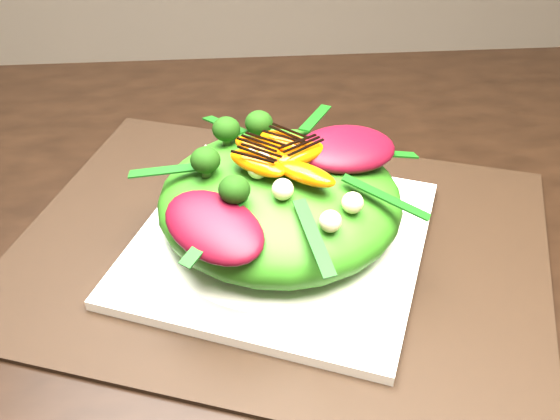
{
  "coord_description": "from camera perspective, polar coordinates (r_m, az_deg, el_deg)",
  "views": [
    {
      "loc": [
        -0.16,
        -0.47,
        1.17
      ],
      "look_at": [
        -0.12,
        0.01,
        0.8
      ],
      "focal_mm": 42.0,
      "sensor_mm": 36.0,
      "label": 1
    }
  ],
  "objects": [
    {
      "name": "plate_base",
      "position": [
        0.63,
        0.0,
        -2.71
      ],
      "size": [
        0.35,
        0.35,
        0.01
      ],
      "primitive_type": "cube",
      "rotation": [
        0.0,
        0.0,
        -0.38
      ],
      "color": "white",
      "rests_on": "placemat"
    },
    {
      "name": "dining_table",
      "position": [
        0.66,
        10.51,
        -4.53
      ],
      "size": [
        1.6,
        0.9,
        0.75
      ],
      "primitive_type": "cube",
      "color": "black",
      "rests_on": "floor"
    },
    {
      "name": "macadamia_nut",
      "position": [
        0.54,
        3.57,
        1.33
      ],
      "size": [
        0.02,
        0.02,
        0.02
      ],
      "primitive_type": "sphere",
      "rotation": [
        0.0,
        0.0,
        -0.36
      ],
      "color": "#BFB387",
      "rests_on": "lettuce_mound"
    },
    {
      "name": "balsamic_drizzle",
      "position": [
        0.6,
        -0.13,
        6.72
      ],
      "size": [
        0.04,
        0.0,
        0.0
      ],
      "primitive_type": "cube",
      "rotation": [
        0.0,
        0.0,
        -0.03
      ],
      "color": "black",
      "rests_on": "orange_segment"
    },
    {
      "name": "lettuce_mound",
      "position": [
        0.6,
        0.0,
        0.85
      ],
      "size": [
        0.24,
        0.24,
        0.08
      ],
      "primitive_type": "ellipsoid",
      "rotation": [
        0.0,
        0.0,
        0.1
      ],
      "color": "#2E7215",
      "rests_on": "salad_bowl"
    },
    {
      "name": "broccoli_floret",
      "position": [
        0.59,
        -7.44,
        5.14
      ],
      "size": [
        0.05,
        0.05,
        0.04
      ],
      "primitive_type": "sphere",
      "rotation": [
        0.0,
        0.0,
        -0.37
      ],
      "color": "black",
      "rests_on": "lettuce_mound"
    },
    {
      "name": "placemat",
      "position": [
        0.64,
        0.0,
        -3.2
      ],
      "size": [
        0.6,
        0.53,
        0.0
      ],
      "primitive_type": "cube",
      "rotation": [
        0.0,
        0.0,
        -0.33
      ],
      "color": "black",
      "rests_on": "dining_table"
    },
    {
      "name": "salad_bowl",
      "position": [
        0.62,
        0.0,
        -1.73
      ],
      "size": [
        0.28,
        0.28,
        0.02
      ],
      "primitive_type": "cylinder",
      "rotation": [
        0.0,
        0.0,
        -0.22
      ],
      "color": "white",
      "rests_on": "plate_base"
    },
    {
      "name": "orange_segment",
      "position": [
        0.6,
        -0.12,
        6.05
      ],
      "size": [
        0.06,
        0.02,
        0.01
      ],
      "primitive_type": "ellipsoid",
      "rotation": [
        0.0,
        0.0,
        -0.03
      ],
      "color": "#CF5003",
      "rests_on": "lettuce_mound"
    },
    {
      "name": "radicchio_leaf",
      "position": [
        0.6,
        5.86,
        5.33
      ],
      "size": [
        0.11,
        0.09,
        0.02
      ],
      "primitive_type": "ellipsoid",
      "rotation": [
        0.0,
        0.0,
        0.31
      ],
      "color": "#460713",
      "rests_on": "lettuce_mound"
    }
  ]
}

